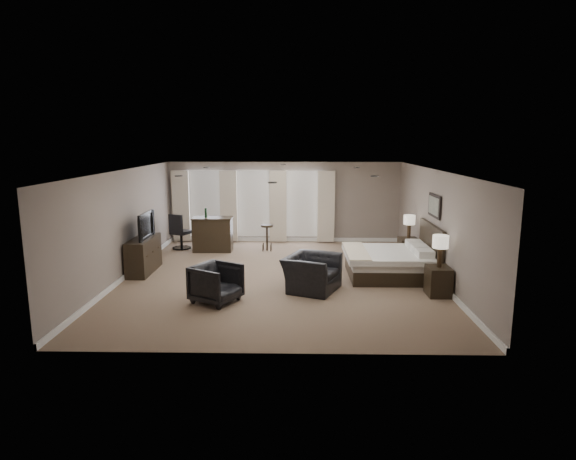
{
  "coord_description": "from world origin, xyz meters",
  "views": [
    {
      "loc": [
        0.44,
        -11.32,
        3.32
      ],
      "look_at": [
        0.2,
        0.4,
        1.1
      ],
      "focal_mm": 30.0,
      "sensor_mm": 36.0,
      "label": 1
    }
  ],
  "objects_px": {
    "nightstand_far": "(408,250)",
    "armchair_far": "(216,281)",
    "bar_counter": "(213,234)",
    "armchair_near": "(312,267)",
    "bed": "(385,250)",
    "tv": "(143,235)",
    "lamp_far": "(409,227)",
    "lamp_near": "(440,251)",
    "dresser": "(144,255)",
    "desk_chair": "(181,231)",
    "bar_stool_left": "(225,237)",
    "nightstand_near": "(438,281)",
    "bar_stool_right": "(267,238)"
  },
  "relations": [
    {
      "from": "bar_stool_right",
      "to": "desk_chair",
      "type": "relative_size",
      "value": 0.72
    },
    {
      "from": "bed",
      "to": "bar_stool_left",
      "type": "height_order",
      "value": "bed"
    },
    {
      "from": "tv",
      "to": "bar_stool_left",
      "type": "xyz_separation_m",
      "value": [
        1.67,
        2.67,
        -0.58
      ]
    },
    {
      "from": "bed",
      "to": "dresser",
      "type": "relative_size",
      "value": 1.36
    },
    {
      "from": "bar_counter",
      "to": "nightstand_near",
      "type": "bearing_deg",
      "value": -36.08
    },
    {
      "from": "bed",
      "to": "tv",
      "type": "relative_size",
      "value": 1.79
    },
    {
      "from": "lamp_near",
      "to": "bar_stool_right",
      "type": "height_order",
      "value": "lamp_near"
    },
    {
      "from": "dresser",
      "to": "desk_chair",
      "type": "xyz_separation_m",
      "value": [
        0.32,
        2.63,
        0.11
      ]
    },
    {
      "from": "armchair_near",
      "to": "armchair_far",
      "type": "relative_size",
      "value": 1.38
    },
    {
      "from": "lamp_far",
      "to": "tv",
      "type": "height_order",
      "value": "lamp_far"
    },
    {
      "from": "lamp_near",
      "to": "armchair_far",
      "type": "xyz_separation_m",
      "value": [
        -4.7,
        -0.53,
        -0.54
      ]
    },
    {
      "from": "bed",
      "to": "armchair_far",
      "type": "relative_size",
      "value": 2.34
    },
    {
      "from": "armchair_near",
      "to": "nightstand_near",
      "type": "bearing_deg",
      "value": -73.63
    },
    {
      "from": "bar_counter",
      "to": "armchair_near",
      "type": "bearing_deg",
      "value": -52.55
    },
    {
      "from": "lamp_far",
      "to": "armchair_near",
      "type": "height_order",
      "value": "lamp_far"
    },
    {
      "from": "bed",
      "to": "lamp_far",
      "type": "distance_m",
      "value": 1.73
    },
    {
      "from": "lamp_near",
      "to": "dresser",
      "type": "height_order",
      "value": "lamp_near"
    },
    {
      "from": "bar_stool_left",
      "to": "armchair_far",
      "type": "bearing_deg",
      "value": -83.63
    },
    {
      "from": "armchair_far",
      "to": "desk_chair",
      "type": "xyz_separation_m",
      "value": [
        -1.89,
        4.87,
        0.11
      ]
    },
    {
      "from": "bed",
      "to": "armchair_near",
      "type": "height_order",
      "value": "bed"
    },
    {
      "from": "nightstand_far",
      "to": "armchair_far",
      "type": "distance_m",
      "value": 5.82
    },
    {
      "from": "nightstand_near",
      "to": "lamp_near",
      "type": "bearing_deg",
      "value": 0.0
    },
    {
      "from": "desk_chair",
      "to": "nightstand_near",
      "type": "bearing_deg",
      "value": 172.7
    },
    {
      "from": "lamp_far",
      "to": "armchair_near",
      "type": "distance_m",
      "value": 3.77
    },
    {
      "from": "armchair_far",
      "to": "bar_stool_left",
      "type": "height_order",
      "value": "armchair_far"
    },
    {
      "from": "bar_stool_right",
      "to": "desk_chair",
      "type": "xyz_separation_m",
      "value": [
        -2.64,
        0.17,
        0.15
      ]
    },
    {
      "from": "nightstand_far",
      "to": "bed",
      "type": "bearing_deg",
      "value": -121.54
    },
    {
      "from": "tv",
      "to": "lamp_far",
      "type": "bearing_deg",
      "value": -80.3
    },
    {
      "from": "bed",
      "to": "armchair_near",
      "type": "bearing_deg",
      "value": -148.29
    },
    {
      "from": "dresser",
      "to": "desk_chair",
      "type": "bearing_deg",
      "value": 83.02
    },
    {
      "from": "armchair_near",
      "to": "bar_counter",
      "type": "height_order",
      "value": "armchair_near"
    },
    {
      "from": "nightstand_near",
      "to": "bar_stool_right",
      "type": "height_order",
      "value": "bar_stool_right"
    },
    {
      "from": "tv",
      "to": "armchair_near",
      "type": "relative_size",
      "value": 0.95
    },
    {
      "from": "bed",
      "to": "bar_counter",
      "type": "relative_size",
      "value": 1.72
    },
    {
      "from": "tv",
      "to": "armchair_far",
      "type": "bearing_deg",
      "value": -135.37
    },
    {
      "from": "nightstand_far",
      "to": "armchair_far",
      "type": "relative_size",
      "value": 0.75
    },
    {
      "from": "armchair_near",
      "to": "bar_counter",
      "type": "xyz_separation_m",
      "value": [
        -2.86,
        3.74,
        -0.01
      ]
    },
    {
      "from": "nightstand_near",
      "to": "bed",
      "type": "bearing_deg",
      "value": 121.54
    },
    {
      "from": "lamp_far",
      "to": "armchair_far",
      "type": "bearing_deg",
      "value": -143.91
    },
    {
      "from": "bed",
      "to": "desk_chair",
      "type": "relative_size",
      "value": 1.86
    },
    {
      "from": "nightstand_near",
      "to": "armchair_far",
      "type": "relative_size",
      "value": 0.72
    },
    {
      "from": "lamp_near",
      "to": "armchair_near",
      "type": "distance_m",
      "value": 2.77
    },
    {
      "from": "lamp_far",
      "to": "armchair_near",
      "type": "bearing_deg",
      "value": -136.48
    },
    {
      "from": "dresser",
      "to": "desk_chair",
      "type": "relative_size",
      "value": 1.37
    },
    {
      "from": "bar_stool_right",
      "to": "desk_chair",
      "type": "height_order",
      "value": "desk_chair"
    },
    {
      "from": "armchair_near",
      "to": "bar_stool_right",
      "type": "bearing_deg",
      "value": 41.09
    },
    {
      "from": "nightstand_near",
      "to": "bar_counter",
      "type": "bearing_deg",
      "value": 143.92
    },
    {
      "from": "tv",
      "to": "bar_counter",
      "type": "height_order",
      "value": "bar_counter"
    },
    {
      "from": "nightstand_far",
      "to": "dresser",
      "type": "xyz_separation_m",
      "value": [
        -6.92,
        -1.18,
        0.11
      ]
    },
    {
      "from": "lamp_near",
      "to": "bar_counter",
      "type": "distance_m",
      "value": 6.91
    }
  ]
}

